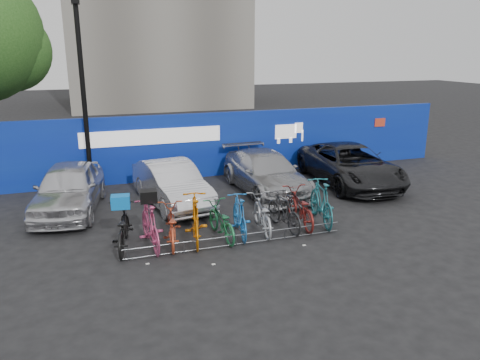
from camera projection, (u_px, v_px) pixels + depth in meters
name	position (u px, v px, depth m)	size (l,w,h in m)	color
ground	(229.00, 237.00, 12.01)	(100.00, 100.00, 0.00)	black
hoarding	(180.00, 147.00, 17.16)	(22.00, 0.18, 2.40)	#0A1F94
lamppost	(83.00, 94.00, 15.06)	(0.25, 0.50, 6.11)	black
bike_rack	(236.00, 240.00, 11.42)	(5.60, 0.03, 0.30)	#595B60
car_0	(69.00, 188.00, 13.73)	(1.70, 4.23, 1.44)	silver
car_1	(172.00, 184.00, 14.35)	(1.40, 4.02, 1.32)	silver
car_2	(266.00, 173.00, 15.65)	(1.87, 4.60, 1.34)	#98999D
car_3	(350.00, 165.00, 16.57)	(2.32, 5.04, 1.40)	black
bike_0	(122.00, 228.00, 11.20)	(0.69, 1.97, 1.03)	black
bike_1	(150.00, 225.00, 11.27)	(0.54, 1.92, 1.16)	#C94476
bike_2	(171.00, 226.00, 11.48)	(0.64, 1.83, 0.96)	#C04726
bike_3	(196.00, 219.00, 11.58)	(0.57, 2.02, 1.21)	#CB6807
bike_4	(221.00, 221.00, 11.84)	(0.61, 1.75, 0.92)	#1D683C
bike_5	(240.00, 216.00, 12.00)	(0.50, 1.78, 1.07)	blue
bike_6	(262.00, 214.00, 12.28)	(0.63, 1.81, 0.95)	#A3A6AB
bike_7	(284.00, 211.00, 12.39)	(0.49, 1.74, 1.04)	#262729
bike_8	(300.00, 208.00, 12.70)	(0.67, 1.92, 1.01)	maroon
bike_9	(321.00, 202.00, 12.85)	(0.57, 2.03, 1.22)	#1D646E
cargo_crate	(121.00, 202.00, 11.02)	(0.43, 0.33, 0.31)	blue
cargo_topcase	(149.00, 196.00, 11.07)	(0.39, 0.35, 0.29)	black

